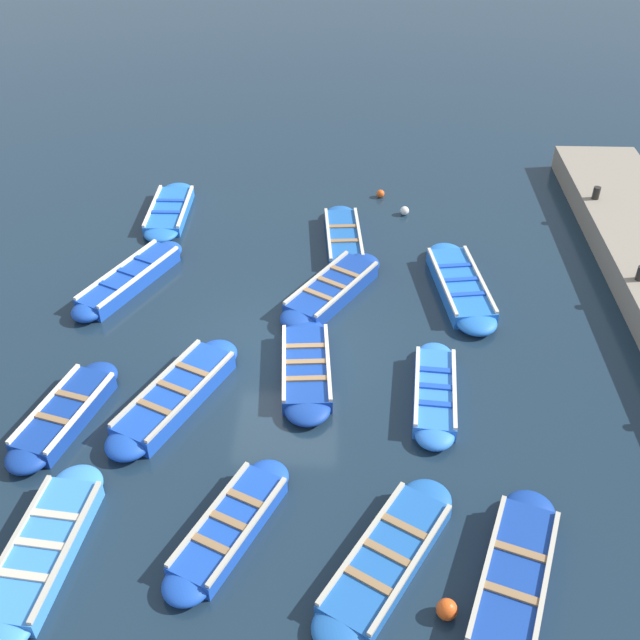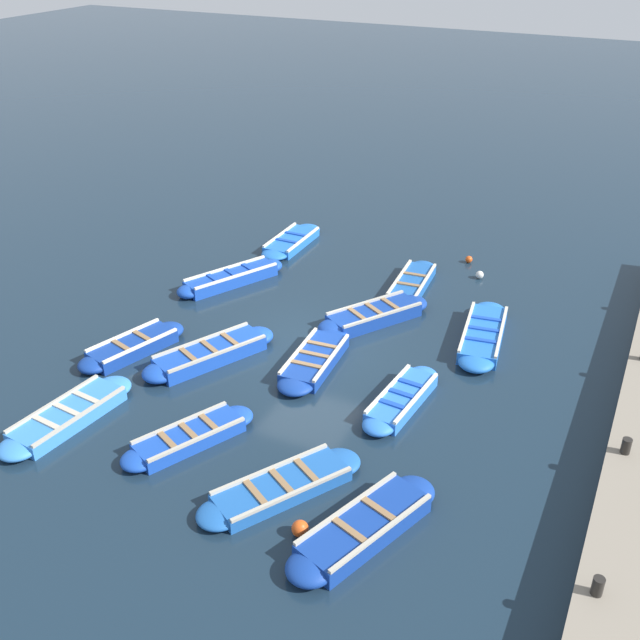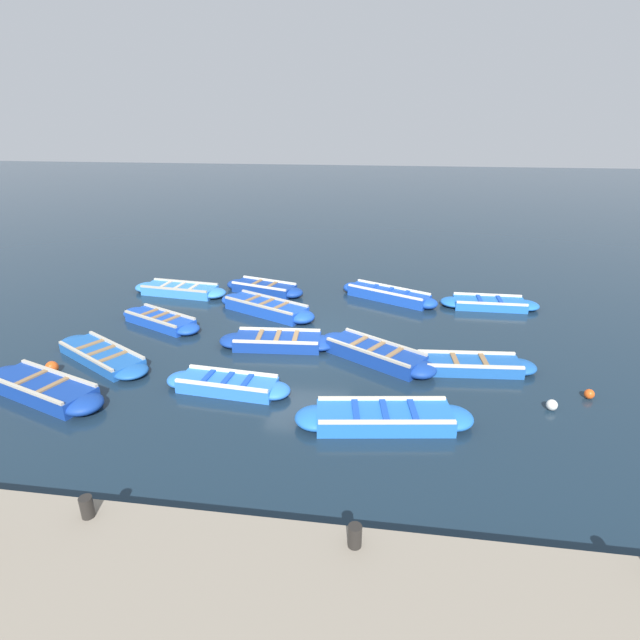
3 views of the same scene
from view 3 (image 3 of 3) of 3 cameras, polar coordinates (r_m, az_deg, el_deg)
name	(u,v)px [view 3 (image 3 of 3)]	position (r m, az deg, el deg)	size (l,w,h in m)	color
ground_plane	(308,341)	(15.29, -1.36, -2.37)	(120.00, 120.00, 0.00)	#162838
boat_far_corner	(388,295)	(18.80, 7.82, 2.85)	(2.37, 3.76, 0.44)	#1947B7
boat_alongside	(160,320)	(17.18, -17.79, -0.03)	(2.15, 3.34, 0.38)	#1947B7
boat_mid_row	(469,365)	(14.07, 16.63, -4.96)	(1.13, 3.63, 0.37)	#1E59AD
boat_end_of_row	(180,290)	(20.00, -15.70, 3.33)	(1.35, 3.85, 0.40)	#3884E0
boat_near_quay	(278,341)	(14.88, -4.85, -2.46)	(1.20, 3.55, 0.39)	navy
boat_inner_gap	(375,354)	(14.09, 6.34, -3.85)	(2.74, 3.62, 0.46)	navy
boat_outer_left	(228,385)	(12.74, -10.52, -7.29)	(1.07, 3.30, 0.39)	blue
boat_stern_in	(384,418)	(11.33, 7.33, -11.01)	(1.50, 4.06, 0.42)	blue
boat_outer_right	(266,308)	(17.45, -6.17, 1.41)	(2.51, 3.91, 0.46)	#1947B7
boat_drifting	(43,389)	(14.03, -29.09, -6.89)	(2.16, 3.90, 0.46)	navy
boat_broadside	(264,288)	(19.53, -6.40, 3.63)	(1.73, 3.38, 0.42)	navy
boat_tucked	(489,304)	(18.90, 18.77, 1.80)	(1.04, 3.45, 0.35)	blue
boat_bow_out	(102,355)	(15.31, -23.69, -3.74)	(2.74, 3.76, 0.35)	#1E59AD
quay_wall	(197,601)	(7.82, -13.86, -28.76)	(2.49, 19.21, 0.71)	gray
bollard_mid_north	(87,507)	(8.78, -25.10, -18.79)	(0.20, 0.20, 0.35)	black
bollard_mid_south	(355,536)	(7.66, 4.00, -23.39)	(0.20, 0.20, 0.35)	black
buoy_orange_near	(589,394)	(13.87, 28.41, -7.45)	(0.24, 0.24, 0.24)	#E05119
buoy_yellow_far	(552,405)	(12.97, 24.97, -8.79)	(0.26, 0.26, 0.26)	silver
buoy_white_drifting	(52,367)	(15.14, -28.31, -4.78)	(0.34, 0.34, 0.34)	#E05119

